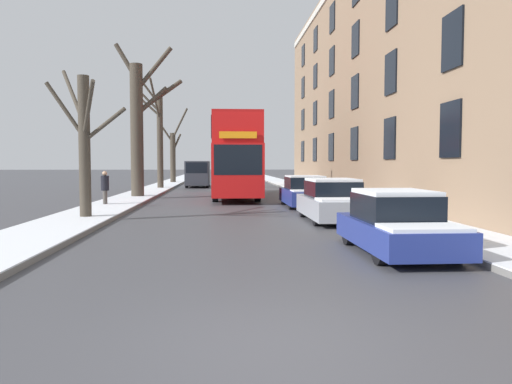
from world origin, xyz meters
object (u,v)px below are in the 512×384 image
at_px(bare_tree_left_0, 84,139).
at_px(pedestrian_left_sidewalk, 105,187).
at_px(bare_tree_left_1, 139,124).
at_px(parked_car_0, 397,224).
at_px(parked_car_1, 333,202).
at_px(double_decker_bus, 234,154).
at_px(oncoming_van, 198,173).
at_px(bare_tree_left_3, 173,154).
at_px(bare_tree_left_2, 158,136).
at_px(parked_car_2, 305,192).

relative_size(bare_tree_left_0, pedestrian_left_sidewalk, 3.36).
bearing_deg(bare_tree_left_1, bare_tree_left_0, -90.72).
distance_m(parked_car_0, parked_car_1, 6.27).
xyz_separation_m(parked_car_0, parked_car_1, (0.00, 6.27, 0.03)).
xyz_separation_m(bare_tree_left_1, double_decker_bus, (5.43, 0.74, -1.63)).
bearing_deg(pedestrian_left_sidewalk, parked_car_0, 32.39).
xyz_separation_m(bare_tree_left_0, parked_car_1, (8.63, -0.69, -2.16)).
xyz_separation_m(parked_car_0, oncoming_van, (-5.80, 31.92, 0.55)).
bearing_deg(bare_tree_left_3, pedestrian_left_sidewalk, -91.28).
distance_m(bare_tree_left_2, pedestrian_left_sidewalk, 15.80).
bearing_deg(parked_car_1, bare_tree_left_2, 111.79).
relative_size(bare_tree_left_1, parked_car_1, 1.96).
height_order(bare_tree_left_3, parked_car_0, bare_tree_left_3).
relative_size(parked_car_0, parked_car_2, 0.92).
height_order(bare_tree_left_1, parked_car_2, bare_tree_left_1).
bearing_deg(parked_car_0, bare_tree_left_3, 102.26).
height_order(bare_tree_left_3, parked_car_1, bare_tree_left_3).
distance_m(bare_tree_left_0, parked_car_0, 11.31).
distance_m(parked_car_2, oncoming_van, 20.79).
bearing_deg(oncoming_van, parked_car_0, -79.71).
distance_m(bare_tree_left_1, pedestrian_left_sidewalk, 6.59).
bearing_deg(bare_tree_left_2, bare_tree_left_0, -90.12).
distance_m(parked_car_0, pedestrian_left_sidewalk, 15.33).
height_order(bare_tree_left_0, parked_car_2, bare_tree_left_0).
relative_size(double_decker_bus, parked_car_0, 2.89).
bearing_deg(double_decker_bus, bare_tree_left_2, 121.41).
distance_m(bare_tree_left_3, pedestrian_left_sidewalk, 27.12).
bearing_deg(bare_tree_left_0, parked_car_2, 30.09).
height_order(bare_tree_left_1, double_decker_bus, bare_tree_left_1).
bearing_deg(bare_tree_left_2, bare_tree_left_1, -89.45).
bearing_deg(bare_tree_left_1, double_decker_bus, 7.80).
bearing_deg(parked_car_2, bare_tree_left_0, -149.91).
distance_m(bare_tree_left_3, double_decker_bus, 21.34).
bearing_deg(oncoming_van, parked_car_1, -77.26).
bearing_deg(bare_tree_left_1, parked_car_1, -54.01).
relative_size(parked_car_0, oncoming_van, 0.81).
height_order(parked_car_0, oncoming_van, oncoming_van).
height_order(bare_tree_left_2, double_decker_bus, bare_tree_left_2).
height_order(bare_tree_left_1, pedestrian_left_sidewalk, bare_tree_left_1).
bearing_deg(pedestrian_left_sidewalk, parked_car_1, 52.37).
height_order(bare_tree_left_2, parked_car_1, bare_tree_left_2).
distance_m(parked_car_1, pedestrian_left_sidewalk, 10.96).
bearing_deg(pedestrian_left_sidewalk, bare_tree_left_1, 169.13).
relative_size(bare_tree_left_1, oncoming_van, 1.74).
bearing_deg(oncoming_van, pedestrian_left_sidewalk, -99.70).
distance_m(bare_tree_left_0, pedestrian_left_sidewalk, 5.70).
distance_m(bare_tree_left_0, bare_tree_left_3, 32.37).
bearing_deg(bare_tree_left_3, parked_car_0, -77.74).
xyz_separation_m(bare_tree_left_1, bare_tree_left_3, (-0.05, 21.37, -1.31)).
height_order(bare_tree_left_0, bare_tree_left_3, bare_tree_left_3).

